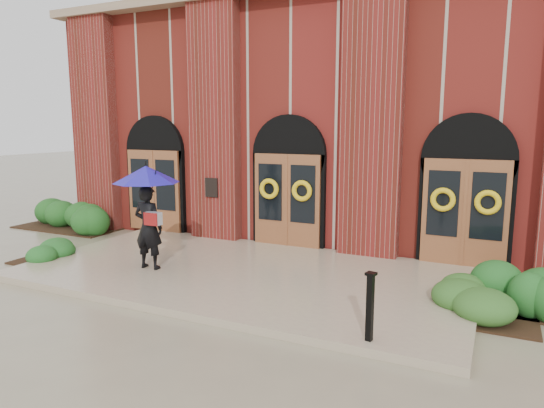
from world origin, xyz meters
The scene contains 8 objects.
ground centered at (0.00, 0.00, 0.00)m, with size 90.00×90.00×0.00m, color gray.
landing centered at (0.00, 0.15, 0.07)m, with size 10.00×5.30×0.15m, color tan.
church_building centered at (0.00, 8.78, 3.50)m, with size 16.20×12.53×7.00m.
man_with_umbrella centered at (-2.00, -0.62, 1.81)m, with size 1.60×1.60×2.37m.
metal_post centered at (3.53, -2.22, 0.72)m, with size 0.18×0.18×1.09m.
hedge_wall_left centered at (-7.76, 2.19, 0.43)m, with size 3.32×1.33×0.85m, color #1B4C19.
hedge_front_left centered at (-5.10, -0.86, 0.23)m, with size 1.32×1.13×0.47m, color #1C541D.
hedge_front_right centered at (5.10, -0.01, 0.28)m, with size 1.61×1.38×0.57m, color #2B551E.
Camera 1 is at (5.17, -9.20, 3.44)m, focal length 32.00 mm.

